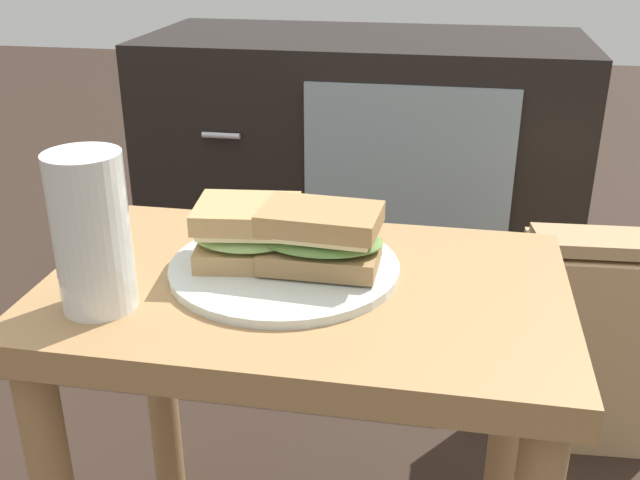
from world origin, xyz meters
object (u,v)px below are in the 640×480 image
object	(u,v)px
tv_cabinet	(362,163)
sandwich_back	(320,238)
sandwich_front	(248,232)
beer_glass	(92,237)
plate	(284,267)
paper_bag	(588,338)

from	to	relation	value
tv_cabinet	sandwich_back	size ratio (longest dim) A/B	7.06
sandwich_front	sandwich_back	distance (m)	0.08
sandwich_back	beer_glass	size ratio (longest dim) A/B	0.85
sandwich_front	sandwich_back	xyz separation A→B (m)	(0.08, -0.01, 0.00)
tv_cabinet	sandwich_back	xyz separation A→B (m)	(0.07, -0.93, 0.22)
tv_cabinet	plate	distance (m)	0.95
sandwich_back	beer_glass	distance (m)	0.23
tv_cabinet	sandwich_back	world-z (taller)	tv_cabinet
plate	beer_glass	bearing A→B (deg)	-146.29
sandwich_front	beer_glass	distance (m)	0.17
sandwich_front	tv_cabinet	bearing A→B (deg)	89.37
sandwich_front	beer_glass	world-z (taller)	beer_glass
tv_cabinet	plate	world-z (taller)	tv_cabinet
tv_cabinet	plate	size ratio (longest dim) A/B	3.78
plate	paper_bag	bearing A→B (deg)	43.78
tv_cabinet	paper_bag	distance (m)	0.70
sandwich_front	beer_glass	size ratio (longest dim) A/B	0.82
sandwich_front	paper_bag	size ratio (longest dim) A/B	0.35
plate	sandwich_back	xyz separation A→B (m)	(0.04, -0.00, 0.04)
tv_cabinet	sandwich_back	bearing A→B (deg)	-85.58
sandwich_back	tv_cabinet	bearing A→B (deg)	94.42
tv_cabinet	plate	bearing A→B (deg)	-88.09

